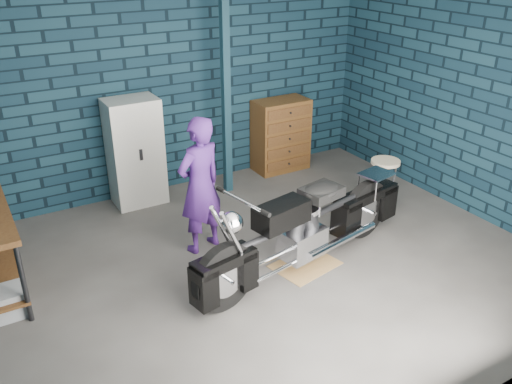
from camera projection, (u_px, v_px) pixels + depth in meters
ground at (265, 265)px, 6.05m from camera, size 6.00×6.00×0.00m
room_walls at (239, 86)px, 5.66m from camera, size 6.02×5.01×2.71m
support_post at (226, 99)px, 7.24m from camera, size 0.10×0.10×2.70m
drip_mat at (305, 265)px, 6.05m from camera, size 0.79×0.65×0.01m
motorcycle at (307, 221)px, 5.81m from camera, size 2.63×1.17×1.12m
person at (200, 186)px, 6.05m from camera, size 0.67×0.53×1.60m
storage_bin at (0, 305)px, 5.18m from camera, size 0.44×0.31×0.28m
locker at (135, 152)px, 7.18m from camera, size 0.68×0.48×1.45m
tool_chest at (281, 135)px, 8.29m from camera, size 0.83×0.46×1.10m
shop_stool at (383, 184)px, 7.17m from camera, size 0.48×0.48×0.69m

